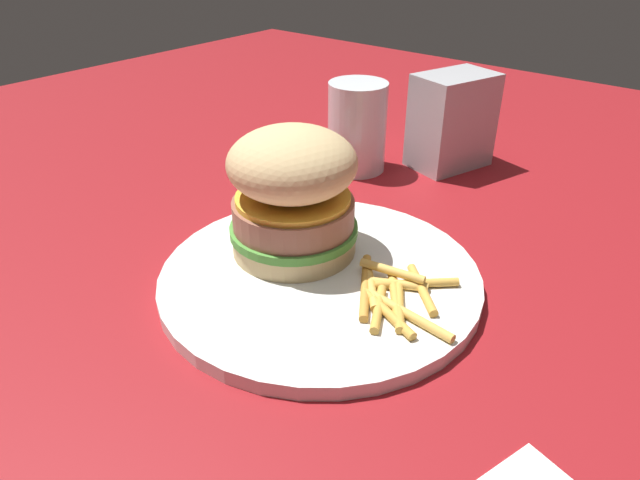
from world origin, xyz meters
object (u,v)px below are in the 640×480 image
object	(u,v)px
plate	(320,277)
napkin_dispenser	(452,121)
drink_glass	(357,130)
fries_pile	(394,294)
sandwich	(293,192)

from	to	relation	value
plate	napkin_dispenser	bearing A→B (deg)	8.21
plate	drink_glass	size ratio (longest dim) A/B	2.57
fries_pile	napkin_dispenser	world-z (taller)	napkin_dispenser
fries_pile	drink_glass	size ratio (longest dim) A/B	1.07
plate	fries_pile	bearing A→B (deg)	-84.06
fries_pile	napkin_dispenser	bearing A→B (deg)	21.04
fries_pile	napkin_dispenser	distance (m)	0.31
sandwich	drink_glass	xyz separation A→B (m)	(0.20, 0.08, -0.02)
sandwich	fries_pile	xyz separation A→B (m)	(-0.01, -0.11, -0.05)
fries_pile	drink_glass	xyz separation A→B (m)	(0.20, 0.19, 0.03)
sandwich	drink_glass	world-z (taller)	sandwich
drink_glass	plate	bearing A→B (deg)	-150.44
sandwich	fries_pile	distance (m)	0.12
plate	drink_glass	world-z (taller)	drink_glass
sandwich	napkin_dispenser	size ratio (longest dim) A/B	1.01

